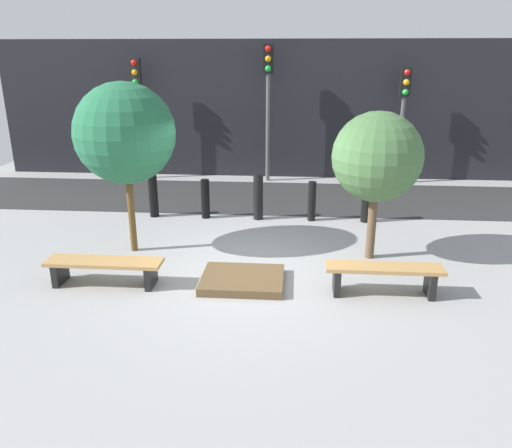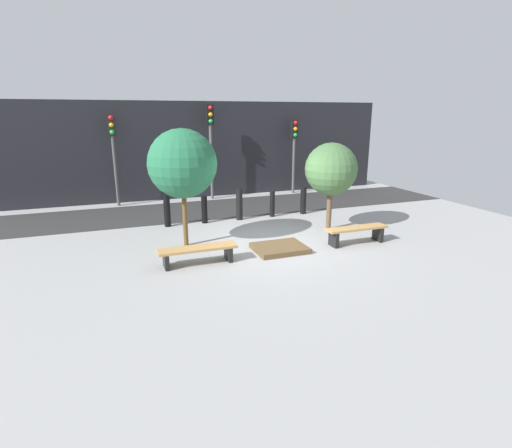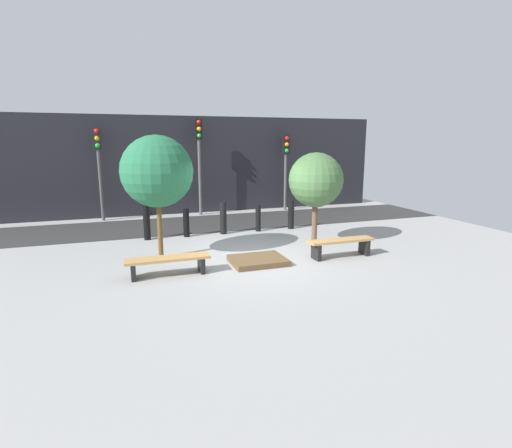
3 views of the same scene
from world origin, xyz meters
The scene contains 16 objects.
ground_plane centered at (0.00, 0.00, 0.00)m, with size 18.00×18.00×0.00m, color #9A9A9A.
road_strip centered at (0.00, 4.85, 0.01)m, with size 18.00×3.12×0.01m, color #2D2D2D.
building_facade centered at (0.00, 7.48, 1.98)m, with size 16.20×0.50×3.97m, color black.
bench_left centered at (-2.22, -0.55, 0.31)m, with size 1.87×0.45×0.42m.
bench_right centered at (2.22, -0.55, 0.34)m, with size 1.79×0.40×0.48m.
planter_bed centered at (0.00, -0.35, 0.07)m, with size 1.33×1.08×0.13m, color brown.
tree_behind_left_bench centered at (-2.22, 0.95, 2.22)m, with size 1.80×1.80×3.13m.
tree_behind_right_bench centered at (2.22, 0.95, 1.86)m, with size 1.57×1.57×2.66m.
bollard_far_left centered at (-2.40, 3.04, 0.53)m, with size 0.20×0.20×1.06m, color black.
bollard_left centered at (-1.20, 3.04, 0.45)m, with size 0.19×0.19×0.89m, color black.
bollard_center centered at (0.00, 3.04, 0.52)m, with size 0.22×0.22×1.05m, color black.
bollard_right centered at (1.20, 3.04, 0.45)m, with size 0.18×0.18×0.89m, color black.
bollard_far_right centered at (2.40, 3.04, 0.49)m, with size 0.21×0.21×0.99m, color black.
traffic_light_west centered at (-3.76, 6.70, 2.40)m, with size 0.28×0.27×3.45m.
traffic_light_mid_west centered at (0.00, 6.70, 2.63)m, with size 0.28×0.27×3.82m.
traffic_light_mid_east centered at (3.76, 6.70, 2.24)m, with size 0.28×0.27×3.22m.
Camera 1 is at (0.81, -7.71, 3.56)m, focal length 35.00 mm.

